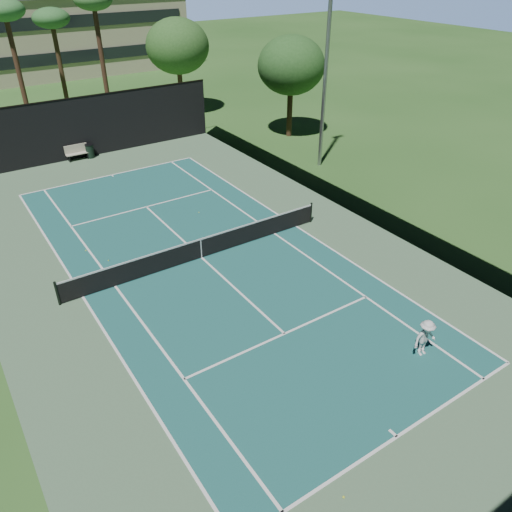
{
  "coord_description": "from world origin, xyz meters",
  "views": [
    {
      "loc": [
        -8.72,
        -17.58,
        12.06
      ],
      "look_at": [
        1.0,
        -3.0,
        1.3
      ],
      "focal_mm": 35.0,
      "sensor_mm": 36.0,
      "label": 1
    }
  ],
  "objects_px": {
    "tennis_ball_a": "(344,497)",
    "trash_bin": "(90,151)",
    "tennis_ball_c": "(199,212)",
    "tennis_ball_d": "(86,251)",
    "tennis_ball_b": "(108,261)",
    "park_bench": "(77,152)",
    "player": "(425,338)",
    "tennis_net": "(201,248)"
  },
  "relations": [
    {
      "from": "tennis_ball_b",
      "to": "tennis_ball_d",
      "type": "xyz_separation_m",
      "value": [
        -0.59,
        1.45,
        0.0
      ]
    },
    {
      "from": "tennis_net",
      "to": "tennis_ball_d",
      "type": "distance_m",
      "value": 5.57
    },
    {
      "from": "tennis_ball_b",
      "to": "trash_bin",
      "type": "relative_size",
      "value": 0.06
    },
    {
      "from": "park_bench",
      "to": "tennis_ball_b",
      "type": "bearing_deg",
      "value": -101.31
    },
    {
      "from": "tennis_ball_c",
      "to": "tennis_ball_d",
      "type": "height_order",
      "value": "tennis_ball_d"
    },
    {
      "from": "tennis_ball_b",
      "to": "tennis_ball_c",
      "type": "xyz_separation_m",
      "value": [
        5.74,
        2.04,
        0.0
      ]
    },
    {
      "from": "tennis_net",
      "to": "tennis_ball_b",
      "type": "relative_size",
      "value": 218.11
    },
    {
      "from": "tennis_ball_a",
      "to": "park_bench",
      "type": "xyz_separation_m",
      "value": [
        1.64,
        28.22,
        0.51
      ]
    },
    {
      "from": "tennis_ball_a",
      "to": "trash_bin",
      "type": "distance_m",
      "value": 28.21
    },
    {
      "from": "tennis_net",
      "to": "tennis_ball_d",
      "type": "xyz_separation_m",
      "value": [
        -4.25,
        3.57,
        -0.53
      ]
    },
    {
      "from": "tennis_net",
      "to": "tennis_ball_d",
      "type": "bearing_deg",
      "value": 139.95
    },
    {
      "from": "tennis_ball_d",
      "to": "tennis_net",
      "type": "bearing_deg",
      "value": -40.05
    },
    {
      "from": "tennis_net",
      "to": "tennis_ball_c",
      "type": "relative_size",
      "value": 214.56
    },
    {
      "from": "player",
      "to": "tennis_ball_a",
      "type": "xyz_separation_m",
      "value": [
        -5.95,
        -2.52,
        -0.68
      ]
    },
    {
      "from": "tennis_ball_d",
      "to": "park_bench",
      "type": "xyz_separation_m",
      "value": [
        3.32,
        12.22,
        0.52
      ]
    },
    {
      "from": "tennis_net",
      "to": "tennis_ball_a",
      "type": "bearing_deg",
      "value": -101.67
    },
    {
      "from": "tennis_ball_b",
      "to": "tennis_ball_d",
      "type": "distance_m",
      "value": 1.57
    },
    {
      "from": "player",
      "to": "tennis_ball_b",
      "type": "bearing_deg",
      "value": 125.91
    },
    {
      "from": "tennis_ball_b",
      "to": "trash_bin",
      "type": "bearing_deg",
      "value": 75.21
    },
    {
      "from": "player",
      "to": "tennis_ball_a",
      "type": "distance_m",
      "value": 6.5
    },
    {
      "from": "tennis_net",
      "to": "park_bench",
      "type": "bearing_deg",
      "value": 93.36
    },
    {
      "from": "tennis_net",
      "to": "trash_bin",
      "type": "xyz_separation_m",
      "value": [
        -0.08,
        15.66,
        -0.08
      ]
    },
    {
      "from": "park_bench",
      "to": "trash_bin",
      "type": "relative_size",
      "value": 1.59
    },
    {
      "from": "tennis_ball_d",
      "to": "tennis_ball_b",
      "type": "bearing_deg",
      "value": -68.03
    },
    {
      "from": "tennis_ball_a",
      "to": "tennis_ball_b",
      "type": "bearing_deg",
      "value": 94.29
    },
    {
      "from": "tennis_ball_a",
      "to": "trash_bin",
      "type": "relative_size",
      "value": 0.07
    },
    {
      "from": "player",
      "to": "tennis_ball_d",
      "type": "height_order",
      "value": "player"
    },
    {
      "from": "tennis_ball_b",
      "to": "park_bench",
      "type": "distance_m",
      "value": 13.95
    },
    {
      "from": "tennis_net",
      "to": "trash_bin",
      "type": "height_order",
      "value": "tennis_net"
    },
    {
      "from": "tennis_ball_b",
      "to": "tennis_ball_c",
      "type": "relative_size",
      "value": 0.98
    },
    {
      "from": "tennis_ball_c",
      "to": "trash_bin",
      "type": "distance_m",
      "value": 11.71
    },
    {
      "from": "tennis_ball_a",
      "to": "tennis_ball_d",
      "type": "height_order",
      "value": "tennis_ball_a"
    },
    {
      "from": "tennis_ball_c",
      "to": "tennis_ball_a",
      "type": "bearing_deg",
      "value": -105.64
    },
    {
      "from": "player",
      "to": "park_bench",
      "type": "distance_m",
      "value": 26.06
    },
    {
      "from": "tennis_ball_c",
      "to": "tennis_ball_d",
      "type": "relative_size",
      "value": 0.95
    },
    {
      "from": "tennis_ball_b",
      "to": "park_bench",
      "type": "bearing_deg",
      "value": 78.69
    },
    {
      "from": "player",
      "to": "tennis_ball_d",
      "type": "xyz_separation_m",
      "value": [
        -7.63,
        13.48,
        -0.69
      ]
    },
    {
      "from": "player",
      "to": "park_bench",
      "type": "height_order",
      "value": "player"
    },
    {
      "from": "tennis_ball_b",
      "to": "tennis_ball_d",
      "type": "relative_size",
      "value": 0.94
    },
    {
      "from": "trash_bin",
      "to": "tennis_ball_b",
      "type": "bearing_deg",
      "value": -104.79
    },
    {
      "from": "tennis_net",
      "to": "tennis_ball_b",
      "type": "height_order",
      "value": "tennis_net"
    },
    {
      "from": "tennis_ball_c",
      "to": "tennis_net",
      "type": "bearing_deg",
      "value": -116.52
    }
  ]
}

